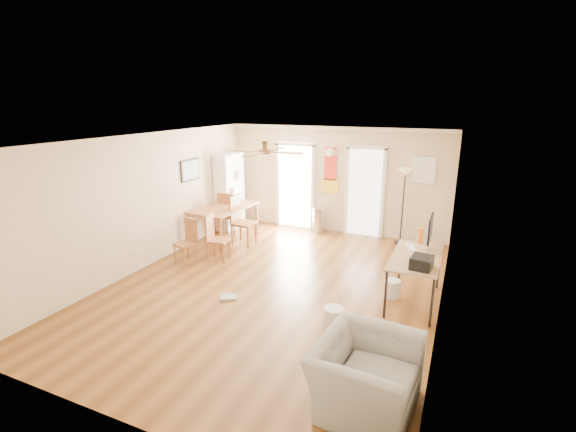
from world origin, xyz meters
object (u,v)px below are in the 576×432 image
at_px(dining_chair_far, 230,213).
at_px(torchiere_lamp, 403,206).
at_px(printer, 422,262).
at_px(computer_desk, 414,279).
at_px(dining_chair_right_b, 218,238).
at_px(wastebasket_a, 392,289).
at_px(dining_chair_right_a, 244,221).
at_px(bookshelf, 229,192).
at_px(dining_chair_near, 185,242).
at_px(trash_can, 319,220).
at_px(armchair, 365,375).
at_px(dining_table, 224,223).
at_px(wastebasket_b, 334,318).

distance_m(dining_chair_far, torchiere_lamp, 4.11).
bearing_deg(printer, computer_desk, 111.22).
relative_size(dining_chair_right_b, wastebasket_a, 3.12).
bearing_deg(torchiere_lamp, dining_chair_far, -166.24).
bearing_deg(wastebasket_a, dining_chair_right_a, 159.78).
distance_m(bookshelf, dining_chair_near, 2.50).
distance_m(dining_chair_right_b, computer_desk, 3.94).
xyz_separation_m(dining_chair_far, torchiere_lamp, (3.98, 0.97, 0.35)).
xyz_separation_m(computer_desk, wastebasket_a, (-0.34, 0.02, -0.25)).
xyz_separation_m(bookshelf, dining_chair_right_b, (0.94, -2.01, -0.48)).
bearing_deg(printer, dining_chair_right_b, 175.83).
distance_m(bookshelf, trash_can, 2.37).
xyz_separation_m(dining_chair_near, printer, (4.58, -0.34, 0.44)).
bearing_deg(armchair, dining_table, 51.78).
distance_m(torchiere_lamp, computer_desk, 2.95).
bearing_deg(wastebasket_a, dining_chair_near, -178.05).
xyz_separation_m(bookshelf, dining_chair_near, (0.41, -2.41, -0.51)).
height_order(dining_chair_near, wastebasket_b, dining_chair_near).
height_order(dining_chair_right_a, torchiere_lamp, torchiere_lamp).
relative_size(dining_table, trash_can, 2.57).
bearing_deg(trash_can, printer, -50.01).
height_order(trash_can, torchiere_lamp, torchiere_lamp).
height_order(bookshelf, dining_table, bookshelf).
bearing_deg(dining_table, trash_can, 38.45).
bearing_deg(dining_chair_right_a, computer_desk, -110.05).
height_order(dining_chair_right_a, wastebasket_b, dining_chair_right_a).
bearing_deg(trash_can, dining_chair_right_b, -116.59).
bearing_deg(trash_can, dining_chair_far, -153.57).
bearing_deg(armchair, dining_chair_near, 64.34).
relative_size(dining_table, printer, 4.68).
xyz_separation_m(dining_chair_near, dining_chair_far, (-0.16, 1.98, 0.07)).
height_order(dining_chair_right_a, wastebasket_a, dining_chair_right_a).
bearing_deg(dining_chair_right_a, wastebasket_b, -132.92).
height_order(torchiere_lamp, armchair, torchiere_lamp).
bearing_deg(computer_desk, wastebasket_b, -125.72).
xyz_separation_m(bookshelf, dining_table, (0.39, -0.90, -0.55)).
bearing_deg(dining_chair_right_a, armchair, -138.03).
xyz_separation_m(computer_desk, wastebasket_b, (-0.95, -1.32, -0.23)).
bearing_deg(dining_chair_right_a, torchiere_lamp, -66.71).
bearing_deg(printer, wastebasket_a, 140.11).
distance_m(dining_chair_far, computer_desk, 4.98).
relative_size(dining_chair_right_a, dining_chair_right_b, 1.16).
bearing_deg(dining_table, wastebasket_b, -37.50).
xyz_separation_m(computer_desk, printer, (0.12, -0.46, 0.49)).
relative_size(dining_chair_far, printer, 3.01).
relative_size(dining_chair_right_a, trash_can, 1.76).
relative_size(computer_desk, wastebasket_b, 4.47).
distance_m(trash_can, printer, 4.35).
relative_size(dining_chair_near, computer_desk, 0.61).
relative_size(dining_chair_right_a, computer_desk, 0.75).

